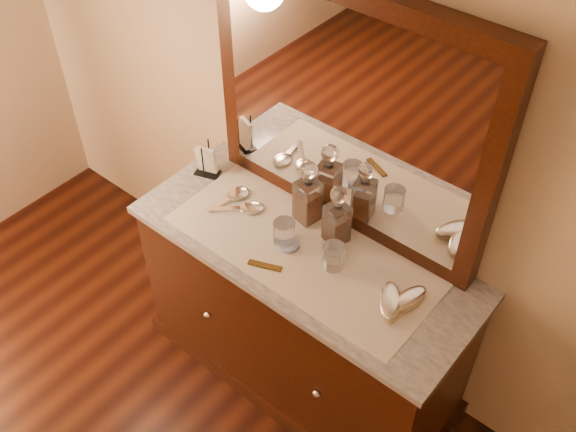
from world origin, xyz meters
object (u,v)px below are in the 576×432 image
Objects in this scene: decanter_left at (308,197)px; decanter_right at (337,220)px; brush_far at (408,300)px; napkin_rack at (207,162)px; hand_mirror_inner at (247,208)px; dresser_cabinet at (302,316)px; mirror_frame at (349,116)px; brush_near at (390,302)px; hand_mirror_outer at (235,195)px; comb at (265,266)px; pin_dish at (288,245)px.

decanter_left is 0.17m from decanter_right.
decanter_right reaches higher than brush_far.
hand_mirror_inner is (0.29, -0.06, -0.05)m from napkin_rack.
dresser_cabinet is 0.97m from mirror_frame.
brush_near is at bearing -33.47° from mirror_frame.
decanter_left is 0.27m from hand_mirror_inner.
hand_mirror_inner is at bearing -166.03° from decanter_right.
hand_mirror_outer is at bearing -153.44° from mirror_frame.
mirror_frame reaches higher than hand_mirror_outer.
napkin_rack is 0.76× the size of hand_mirror_outer.
mirror_frame is 0.70m from brush_far.
comb is at bearing -113.11° from decanter_right.
dresser_cabinet is at bearing -55.86° from decanter_left.
brush_far is at bearing 6.22° from pin_dish.
decanter_right reaches higher than dresser_cabinet.
hand_mirror_outer is at bearing 178.63° from brush_far.
mirror_frame is 0.57m from pin_dish.
brush_near is (0.47, 0.00, 0.02)m from pin_dish.
decanter_left reaches higher than napkin_rack.
hand_mirror_inner is (-0.74, 0.05, -0.02)m from brush_near.
decanter_right is at bearing 157.26° from brush_near.
pin_dish is 0.29× the size of decanter_left.
comb is at bearing -159.43° from brush_far.
dresser_cabinet is 0.58m from decanter_left.
hand_mirror_outer is at bearing -11.15° from napkin_rack.
napkin_rack is 1.08m from brush_far.
decanter_right is at bearing -61.88° from mirror_frame.
decanter_left is at bearing 168.03° from brush_far.
brush_near is at bearing -5.09° from hand_mirror_outer.
hand_mirror_inner is (0.09, -0.02, 0.00)m from hand_mirror_outer.
brush_far is at bearing 0.16° from hand_mirror_inner.
napkin_rack is (-0.61, -0.16, -0.43)m from mirror_frame.
napkin_rack is 0.21m from hand_mirror_outer.
decanter_left reaches higher than decanter_right.
comb is 0.33m from decanter_right.
mirror_frame reaches higher than decanter_right.
decanter_left reaches higher than pin_dish.
comb is 0.62m from napkin_rack.
decanter_right is at bearing 8.68° from hand_mirror_outer.
decanter_left is at bearing 28.44° from hand_mirror_inner.
brush_near reaches higher than hand_mirror_inner.
mirror_frame is 13.96× the size of pin_dish.
napkin_rack reaches higher than hand_mirror_outer.
comb is 0.46× the size of decanter_left.
pin_dish is 0.31× the size of decanter_right.
dresser_cabinet is at bearing -3.10° from hand_mirror_inner.
hand_mirror_inner is (-0.27, 0.05, 0.00)m from pin_dish.
dresser_cabinet is 0.57m from decanter_right.
mirror_frame is 6.25× the size of brush_near.
pin_dish is 0.49× the size of brush_far.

